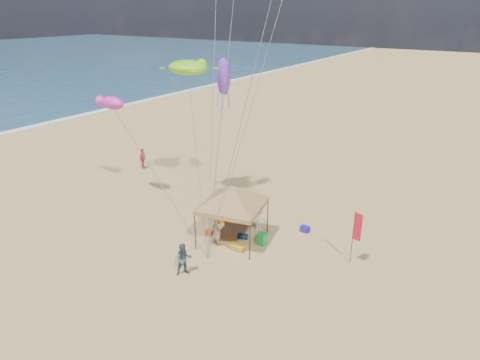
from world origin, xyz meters
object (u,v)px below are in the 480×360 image
(chair_green, at_px, (262,239))
(chair_yellow, at_px, (224,217))
(person_near_a, at_px, (216,233))
(person_near_b, at_px, (184,259))
(cooler_blue, at_px, (305,229))
(cooler_red, at_px, (210,233))
(beach_cart, at_px, (238,246))
(canopy_tent, at_px, (232,188))
(person_near_c, at_px, (259,219))
(person_far_a, at_px, (143,158))
(feather_flag, at_px, (356,230))

(chair_green, xyz_separation_m, chair_yellow, (-3.45, 0.99, 0.00))
(person_near_a, relative_size, person_near_b, 0.94)
(cooler_blue, height_order, person_near_b, person_near_b)
(cooler_red, xyz_separation_m, beach_cart, (2.29, -0.39, 0.01))
(cooler_blue, relative_size, person_near_a, 0.32)
(cooler_blue, bearing_deg, canopy_tent, -132.51)
(person_near_c, relative_size, person_far_a, 0.90)
(feather_flag, bearing_deg, person_near_c, 176.79)
(person_far_a, bearing_deg, person_near_b, -149.53)
(person_far_a, bearing_deg, cooler_blue, -121.01)
(feather_flag, xyz_separation_m, person_far_a, (-20.37, 4.33, -1.19))
(chair_green, xyz_separation_m, person_near_a, (-2.14, -1.60, 0.49))
(canopy_tent, bearing_deg, person_near_a, -116.88)
(chair_green, bearing_deg, person_near_c, 127.08)
(chair_yellow, distance_m, beach_cart, 3.47)
(cooler_blue, relative_size, beach_cart, 0.60)
(chair_green, relative_size, person_near_a, 0.42)
(feather_flag, xyz_separation_m, person_near_a, (-7.32, -2.57, -1.25))
(cooler_red, bearing_deg, cooler_blue, 38.68)
(chair_yellow, bearing_deg, person_near_b, -74.26)
(chair_yellow, height_order, person_far_a, person_far_a)
(canopy_tent, xyz_separation_m, person_near_a, (-0.50, -0.98, -2.58))
(beach_cart, xyz_separation_m, person_far_a, (-14.35, 6.60, 0.69))
(feather_flag, height_order, cooler_blue, feather_flag)
(person_far_a, bearing_deg, person_near_c, -128.04)
(beach_cart, height_order, person_far_a, person_far_a)
(person_near_c, bearing_deg, chair_green, 115.65)
(feather_flag, relative_size, cooler_red, 5.79)
(chair_yellow, height_order, person_near_c, person_near_c)
(person_near_c, bearing_deg, beach_cart, 81.97)
(feather_flag, distance_m, chair_yellow, 8.80)
(canopy_tent, relative_size, chair_green, 9.27)
(cooler_blue, height_order, person_far_a, person_far_a)
(canopy_tent, xyz_separation_m, cooler_blue, (3.11, 3.39, -3.23))
(feather_flag, bearing_deg, canopy_tent, -166.86)
(cooler_red, height_order, person_far_a, person_far_a)
(canopy_tent, xyz_separation_m, person_near_c, (0.65, 1.94, -2.61))
(cooler_red, distance_m, beach_cart, 2.32)
(canopy_tent, height_order, person_near_c, canopy_tent)
(cooler_red, height_order, person_near_a, person_near_a)
(cooler_blue, bearing_deg, person_near_a, -129.52)
(cooler_red, relative_size, person_near_c, 0.34)
(cooler_red, distance_m, person_near_c, 3.14)
(feather_flag, distance_m, chair_green, 5.55)
(person_near_a, height_order, person_far_a, person_far_a)
(beach_cart, bearing_deg, person_near_c, 93.41)
(cooler_red, height_order, chair_yellow, chair_yellow)
(chair_green, height_order, person_near_c, person_near_c)
(person_near_b, bearing_deg, cooler_blue, 14.72)
(chair_green, height_order, person_far_a, person_far_a)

